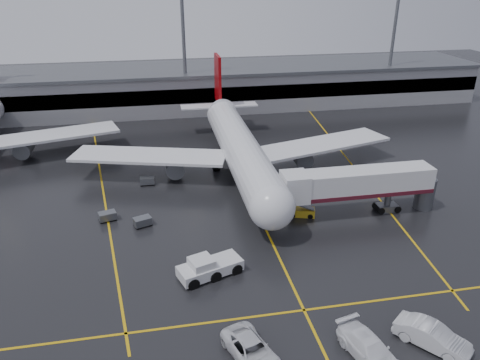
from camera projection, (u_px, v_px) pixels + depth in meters
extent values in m
plane|color=black|center=(252.00, 200.00, 60.72)|extent=(220.00, 220.00, 0.00)
cube|color=gold|center=(252.00, 200.00, 60.71)|extent=(0.25, 90.00, 0.02)
cube|color=gold|center=(304.00, 310.00, 41.04)|extent=(60.00, 0.25, 0.02)
cube|color=gold|center=(102.00, 181.00, 66.25)|extent=(9.99, 69.35, 0.02)
cube|color=gold|center=(350.00, 162.00, 72.72)|extent=(7.57, 69.64, 0.02)
cube|color=gray|center=(207.00, 88.00, 101.99)|extent=(120.00, 18.00, 8.00)
cube|color=black|center=(212.00, 95.00, 93.91)|extent=(120.00, 0.40, 3.00)
cube|color=#595B60|center=(206.00, 68.00, 100.21)|extent=(122.00, 19.00, 0.60)
cylinder|color=#595B60|center=(184.00, 53.00, 92.26)|extent=(0.70, 0.70, 25.00)
cylinder|color=#595B60|center=(392.00, 47.00, 99.92)|extent=(0.70, 0.70, 25.00)
cylinder|color=silver|center=(241.00, 149.00, 66.13)|extent=(5.20, 36.00, 5.20)
sphere|color=silver|center=(272.00, 207.00, 50.04)|extent=(5.20, 5.20, 5.20)
cone|color=silver|center=(219.00, 107.00, 84.67)|extent=(4.94, 8.00, 4.94)
cube|color=#840206|center=(218.00, 79.00, 83.54)|extent=(0.50, 5.50, 8.50)
cube|color=silver|center=(219.00, 106.00, 84.59)|extent=(14.00, 3.00, 0.25)
cube|color=silver|center=(149.00, 156.00, 66.04)|extent=(22.80, 11.83, 0.40)
cube|color=silver|center=(322.00, 144.00, 70.47)|extent=(22.80, 11.83, 0.40)
cylinder|color=#595B60|center=(175.00, 166.00, 66.32)|extent=(2.60, 4.50, 2.60)
cylinder|color=#595B60|center=(301.00, 157.00, 69.56)|extent=(2.60, 4.50, 2.60)
cylinder|color=#595B60|center=(265.00, 219.00, 54.04)|extent=(0.56, 0.56, 2.00)
cylinder|color=#595B60|center=(216.00, 164.00, 69.60)|extent=(0.56, 0.56, 2.00)
cylinder|color=#595B60|center=(257.00, 161.00, 70.69)|extent=(0.56, 0.56, 2.00)
cylinder|color=black|center=(265.00, 223.00, 54.27)|extent=(0.40, 1.10, 1.10)
cylinder|color=black|center=(216.00, 166.00, 69.78)|extent=(1.00, 1.40, 1.40)
cylinder|color=black|center=(257.00, 163.00, 70.87)|extent=(1.00, 1.40, 1.40)
cube|color=silver|center=(47.00, 136.00, 74.05)|extent=(22.80, 11.83, 0.40)
cylinder|color=#595B60|center=(24.00, 148.00, 73.14)|extent=(2.60, 4.50, 2.60)
cube|color=silver|center=(360.00, 181.00, 55.57)|extent=(18.00, 3.20, 3.00)
cube|color=#4B111C|center=(359.00, 191.00, 56.11)|extent=(18.00, 3.30, 0.50)
cube|color=silver|center=(295.00, 187.00, 54.18)|extent=(3.00, 3.40, 3.30)
cylinder|color=#595B60|center=(388.00, 200.00, 57.46)|extent=(0.80, 0.80, 3.00)
cube|color=#595B60|center=(386.00, 208.00, 57.89)|extent=(2.60, 1.60, 0.90)
cylinder|color=#595B60|center=(425.00, 193.00, 58.10)|extent=(2.40, 2.40, 4.00)
cylinder|color=black|center=(378.00, 208.00, 57.70)|extent=(0.90, 1.80, 0.90)
cylinder|color=black|center=(395.00, 207.00, 58.08)|extent=(0.90, 1.80, 0.90)
cube|color=silver|center=(210.00, 268.00, 45.49)|extent=(6.82, 4.49, 1.09)
cube|color=silver|center=(202.00, 263.00, 44.70)|extent=(2.77, 2.77, 0.91)
cube|color=black|center=(202.00, 263.00, 44.70)|extent=(2.49, 2.49, 0.82)
cylinder|color=black|center=(188.00, 278.00, 44.55)|extent=(2.01, 2.95, 1.18)
cylinder|color=black|center=(210.00, 271.00, 45.62)|extent=(2.01, 2.95, 1.18)
cylinder|color=black|center=(231.00, 264.00, 46.70)|extent=(2.01, 2.95, 1.18)
cube|color=gold|center=(302.00, 212.00, 56.73)|extent=(3.46, 2.25, 0.98)
cube|color=#595B60|center=(302.00, 205.00, 56.34)|extent=(3.18, 1.70, 1.12)
cylinder|color=black|center=(293.00, 213.00, 56.94)|extent=(1.05, 1.63, 0.62)
cylinder|color=black|center=(310.00, 214.00, 56.70)|extent=(1.05, 1.63, 0.62)
imported|color=silver|center=(252.00, 351.00, 35.53)|extent=(4.56, 6.63, 1.68)
imported|color=white|center=(370.00, 350.00, 35.56)|extent=(4.02, 6.74, 1.83)
imported|color=silver|center=(432.00, 336.00, 36.75)|extent=(5.32, 5.92, 1.95)
cube|color=#595B60|center=(142.00, 221.00, 54.35)|extent=(2.33, 1.91, 0.90)
cylinder|color=black|center=(138.00, 228.00, 53.78)|extent=(0.40, 0.20, 0.40)
cylinder|color=black|center=(151.00, 225.00, 54.53)|extent=(0.40, 0.20, 0.40)
cylinder|color=black|center=(135.00, 224.00, 54.56)|extent=(0.40, 0.20, 0.40)
cylinder|color=black|center=(148.00, 221.00, 55.31)|extent=(0.40, 0.20, 0.40)
cube|color=#595B60|center=(107.00, 216.00, 55.56)|extent=(2.28, 1.80, 0.90)
cylinder|color=black|center=(102.00, 222.00, 55.02)|extent=(0.40, 0.20, 0.40)
cylinder|color=black|center=(115.00, 219.00, 55.68)|extent=(0.40, 0.20, 0.40)
cylinder|color=black|center=(100.00, 219.00, 55.83)|extent=(0.40, 0.20, 0.40)
cylinder|color=black|center=(114.00, 216.00, 56.49)|extent=(0.40, 0.20, 0.40)
cube|color=#595B60|center=(147.00, 180.00, 64.94)|extent=(2.03, 1.34, 0.90)
cylinder|color=black|center=(142.00, 185.00, 64.57)|extent=(0.40, 0.20, 0.40)
cylinder|color=black|center=(153.00, 184.00, 64.81)|extent=(0.40, 0.20, 0.40)
cylinder|color=black|center=(142.00, 182.00, 65.46)|extent=(0.40, 0.20, 0.40)
cylinder|color=black|center=(153.00, 181.00, 65.71)|extent=(0.40, 0.20, 0.40)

